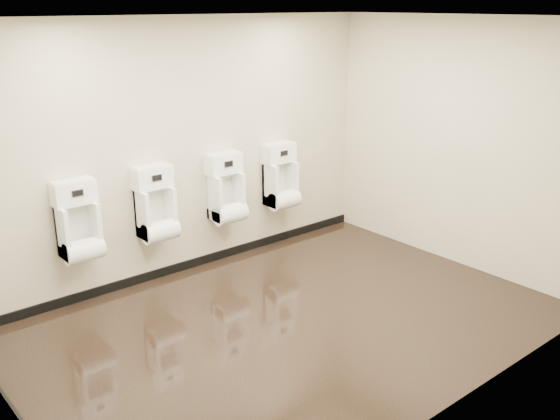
# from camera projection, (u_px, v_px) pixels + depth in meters

# --- Properties ---
(ground) EXTENTS (5.00, 3.50, 0.00)m
(ground) POSITION_uv_depth(u_px,v_px,m) (289.00, 324.00, 5.95)
(ground) COLOR black
(ground) RESTS_ON ground
(ceiling) EXTENTS (5.00, 3.50, 0.00)m
(ceiling) POSITION_uv_depth(u_px,v_px,m) (291.00, 17.00, 5.06)
(ceiling) COLOR white
(back_wall) EXTENTS (5.00, 0.02, 2.80)m
(back_wall) POSITION_uv_depth(u_px,v_px,m) (185.00, 149.00, 6.78)
(back_wall) COLOR #C4B898
(back_wall) RESTS_ON ground
(front_wall) EXTENTS (5.00, 0.02, 2.80)m
(front_wall) POSITION_uv_depth(u_px,v_px,m) (458.00, 237.00, 4.23)
(front_wall) COLOR #C4B898
(front_wall) RESTS_ON ground
(right_wall) EXTENTS (0.02, 3.50, 2.80)m
(right_wall) POSITION_uv_depth(u_px,v_px,m) (458.00, 144.00, 7.03)
(right_wall) COLOR #C4B898
(right_wall) RESTS_ON ground
(skirting_back) EXTENTS (5.00, 0.02, 0.10)m
(skirting_back) POSITION_uv_depth(u_px,v_px,m) (191.00, 263.00, 7.20)
(skirting_back) COLOR black
(skirting_back) RESTS_ON ground
(urinal_0) EXTENTS (0.42, 0.32, 0.79)m
(urinal_0) POSITION_uv_depth(u_px,v_px,m) (79.00, 227.00, 6.05)
(urinal_0) COLOR white
(urinal_0) RESTS_ON back_wall
(urinal_1) EXTENTS (0.42, 0.32, 0.79)m
(urinal_1) POSITION_uv_depth(u_px,v_px,m) (156.00, 209.00, 6.57)
(urinal_1) COLOR white
(urinal_1) RESTS_ON back_wall
(urinal_2) EXTENTS (0.42, 0.32, 0.79)m
(urinal_2) POSITION_uv_depth(u_px,v_px,m) (227.00, 193.00, 7.12)
(urinal_2) COLOR white
(urinal_2) RESTS_ON back_wall
(urinal_3) EXTENTS (0.42, 0.32, 0.79)m
(urinal_3) POSITION_uv_depth(u_px,v_px,m) (281.00, 181.00, 7.61)
(urinal_3) COLOR white
(urinal_3) RESTS_ON back_wall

